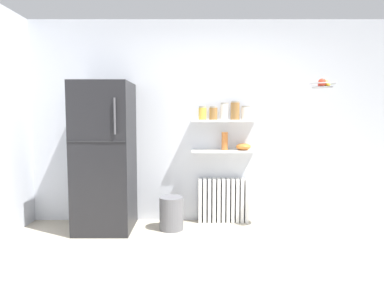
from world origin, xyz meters
name	(u,v)px	position (x,y,z in m)	size (l,w,h in m)	color
ground_plane	(205,273)	(0.00, 0.50, 0.00)	(7.04, 7.04, 0.00)	#B2A893
back_wall	(201,122)	(0.00, 2.05, 1.30)	(7.04, 0.10, 2.60)	silver
refrigerator	(105,157)	(-1.17, 1.66, 0.89)	(0.66, 0.71, 1.78)	black
radiator	(223,200)	(0.29, 1.92, 0.29)	(0.65, 0.12, 0.57)	white
wall_shelf_lower	(224,151)	(0.29, 1.89, 0.93)	(0.83, 0.22, 0.03)	white
wall_shelf_upper	(224,121)	(0.29, 1.89, 1.32)	(0.83, 0.22, 0.03)	white
storage_jar_0	(203,113)	(0.02, 1.89, 1.42)	(0.10, 0.10, 0.17)	yellow
storage_jar_1	(214,113)	(0.16, 1.89, 1.42)	(0.10, 0.10, 0.17)	olive
storage_jar_2	(224,111)	(0.29, 1.89, 1.44)	(0.10, 0.10, 0.21)	silver
storage_jar_3	(235,111)	(0.43, 1.89, 1.45)	(0.11, 0.11, 0.24)	olive
storage_jar_4	(246,113)	(0.57, 1.89, 1.42)	(0.12, 0.12, 0.17)	silver
vase	(225,141)	(0.30, 1.89, 1.06)	(0.08, 0.08, 0.23)	#CC7033
shelf_bowl	(244,147)	(0.54, 1.89, 0.99)	(0.19, 0.19, 0.09)	orange
trash_bin	(172,213)	(-0.36, 1.64, 0.20)	(0.29, 0.29, 0.40)	slate
hanging_fruit_basket	(323,84)	(1.36, 1.44, 1.74)	(0.28, 0.28, 0.10)	#B2B2B7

